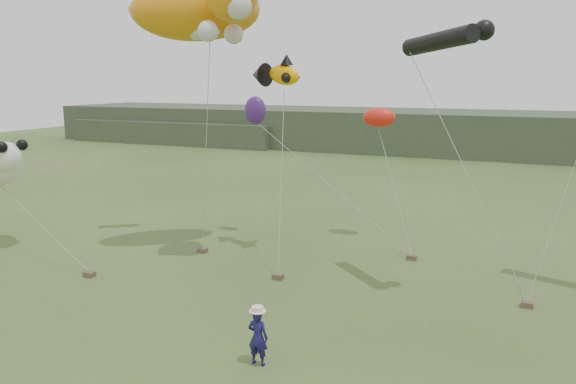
% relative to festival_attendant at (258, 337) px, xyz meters
% --- Properties ---
extents(ground, '(120.00, 120.00, 0.00)m').
position_rel_festival_attendant_xyz_m(ground, '(-1.17, 1.11, -0.74)').
color(ground, '#385123').
rests_on(ground, ground).
extents(headland, '(90.00, 13.00, 4.00)m').
position_rel_festival_attendant_xyz_m(headland, '(-4.28, 45.80, 1.19)').
color(headland, '#2D3D28').
rests_on(headland, ground).
extents(festival_attendant, '(0.54, 0.36, 1.47)m').
position_rel_festival_attendant_xyz_m(festival_attendant, '(0.00, 0.00, 0.00)').
color(festival_attendant, '#18144C').
rests_on(festival_attendant, ground).
extents(sandbag_anchors, '(15.17, 7.01, 0.19)m').
position_rel_festival_attendant_xyz_m(sandbag_anchors, '(-1.77, 6.68, -0.64)').
color(sandbag_anchors, brown).
rests_on(sandbag_anchors, ground).
extents(cat_kite, '(6.96, 5.40, 2.96)m').
position_rel_festival_attendant_xyz_m(cat_kite, '(-6.09, 7.80, 9.10)').
color(cat_kite, orange).
rests_on(cat_kite, ground).
extents(fish_kite, '(2.62, 1.71, 1.29)m').
position_rel_festival_attendant_xyz_m(fish_kite, '(-3.66, 9.04, 6.59)').
color(fish_kite, '#FFA800').
rests_on(fish_kite, ground).
extents(tube_kites, '(9.38, 4.23, 1.77)m').
position_rel_festival_attendant_xyz_m(tube_kites, '(6.73, 8.08, 7.20)').
color(tube_kites, black).
rests_on(tube_kites, ground).
extents(misc_kites, '(6.50, 2.42, 1.32)m').
position_rel_festival_attendant_xyz_m(misc_kites, '(-2.67, 11.85, 4.87)').
color(misc_kites, red).
rests_on(misc_kites, ground).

